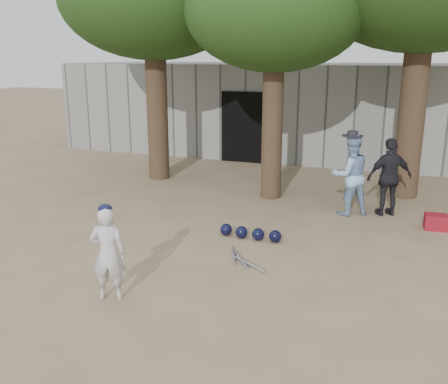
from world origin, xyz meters
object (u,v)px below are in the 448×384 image
at_px(spectator_dark, 389,177).
at_px(red_bag, 436,222).
at_px(boy_player, 108,253).
at_px(spectator_blue, 350,175).

height_order(spectator_dark, red_bag, spectator_dark).
xyz_separation_m(spectator_dark, red_bag, (0.95, -0.62, -0.67)).
relative_size(boy_player, spectator_blue, 0.78).
distance_m(spectator_blue, spectator_dark, 0.82).
bearing_deg(red_bag, boy_player, -133.14).
bearing_deg(spectator_blue, red_bag, 135.40).
bearing_deg(spectator_dark, boy_player, 28.01).
relative_size(spectator_blue, red_bag, 4.09).
relative_size(boy_player, red_bag, 3.19).
relative_size(spectator_dark, red_bag, 3.93).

